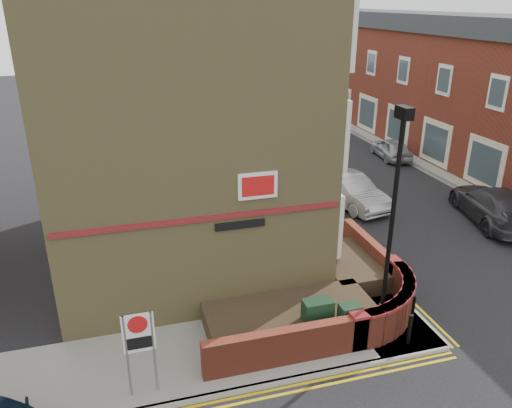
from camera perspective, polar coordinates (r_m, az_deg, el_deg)
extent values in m
plane|color=black|center=(13.59, 10.29, -18.19)|extent=(120.00, 120.00, 0.00)
cube|color=gray|center=(13.80, -6.40, -16.87)|extent=(13.00, 3.00, 0.12)
cube|color=gray|center=(27.48, -0.36, 3.91)|extent=(2.00, 32.00, 0.12)
cube|color=gray|center=(29.81, 22.18, 3.70)|extent=(4.00, 40.00, 0.12)
cube|color=gray|center=(12.68, -5.14, -21.04)|extent=(13.00, 0.15, 0.12)
cube|color=gray|center=(27.75, 1.63, 4.08)|extent=(0.15, 32.00, 0.12)
cube|color=gray|center=(28.64, 18.99, 3.44)|extent=(0.15, 40.00, 0.12)
cube|color=gold|center=(12.54, -4.89, -21.98)|extent=(13.00, 0.28, 0.01)
cube|color=gold|center=(27.84, 2.12, 4.02)|extent=(0.28, 32.00, 0.01)
cube|color=olive|center=(17.51, -9.33, 11.75)|extent=(8.00, 10.00, 11.00)
cube|color=maroon|center=(13.39, -5.99, -1.71)|extent=(7.80, 0.06, 0.15)
cube|color=white|center=(13.39, 0.21, 2.11)|extent=(1.10, 0.05, 0.75)
cube|color=black|center=(13.69, -1.81, -2.41)|extent=(1.40, 0.04, 0.22)
cylinder|color=black|center=(13.48, 15.14, -3.19)|extent=(0.12, 0.12, 6.00)
cylinder|color=black|center=(14.75, 14.11, -12.35)|extent=(0.20, 0.20, 0.80)
cube|color=black|center=(12.49, 16.59, 9.97)|extent=(0.25, 0.50, 0.30)
cube|color=black|center=(13.96, 7.00, -12.96)|extent=(0.80, 0.45, 1.20)
cube|color=black|center=(14.06, 10.56, -13.17)|extent=(0.55, 0.40, 1.10)
cylinder|color=black|center=(14.37, 17.14, -13.52)|extent=(0.11, 0.11, 0.90)
cylinder|color=black|center=(15.20, 17.48, -11.40)|extent=(0.11, 0.11, 0.90)
cylinder|color=slate|center=(12.21, -14.49, -16.58)|extent=(0.06, 0.06, 2.20)
cylinder|color=slate|center=(12.21, -11.57, -16.27)|extent=(0.06, 0.06, 2.20)
cube|color=white|center=(11.85, -13.29, -14.16)|extent=(0.72, 0.04, 1.00)
cylinder|color=red|center=(11.68, -13.39, -13.26)|extent=(0.44, 0.02, 0.44)
cube|color=maroon|center=(33.01, 20.98, 11.76)|extent=(5.00, 30.00, 7.00)
cube|color=#25282C|center=(32.61, 21.99, 18.64)|extent=(5.40, 30.40, 1.00)
cube|color=beige|center=(51.26, 6.77, 16.32)|extent=(5.00, 12.00, 7.00)
cube|color=#25282C|center=(51.00, 6.98, 20.79)|extent=(5.40, 12.40, 1.00)
cylinder|color=#382B1E|center=(24.97, 0.87, 7.60)|extent=(0.24, 0.24, 4.55)
sphere|color=#1E4517|center=(24.44, 0.91, 13.50)|extent=(3.64, 3.64, 3.64)
sphere|color=#1E4517|center=(24.42, 2.02, 11.47)|extent=(2.60, 2.60, 2.60)
sphere|color=#1E4517|center=(24.81, -0.05, 12.57)|extent=(2.86, 2.86, 2.86)
cylinder|color=#382B1E|center=(32.47, -3.28, 11.46)|extent=(0.24, 0.24, 5.04)
sphere|color=#1E4517|center=(32.05, -3.40, 16.52)|extent=(4.03, 4.03, 4.03)
sphere|color=#1E4517|center=(31.96, -2.51, 14.83)|extent=(2.88, 2.88, 2.88)
sphere|color=#1E4517|center=(32.43, -4.08, 15.68)|extent=(3.17, 3.17, 3.17)
cylinder|color=#382B1E|center=(40.22, -5.90, 13.29)|extent=(0.24, 0.24, 4.76)
sphere|color=#1E4517|center=(39.89, -6.06, 17.15)|extent=(3.81, 3.81, 3.81)
sphere|color=#1E4517|center=(39.75, -5.33, 15.88)|extent=(2.72, 2.72, 2.72)
sphere|color=#1E4517|center=(40.27, -6.57, 16.50)|extent=(2.99, 2.99, 2.99)
cylinder|color=black|center=(35.60, -3.71, 10.91)|extent=(0.10, 0.10, 3.20)
imported|color=black|center=(35.25, -3.80, 14.26)|extent=(0.20, 0.16, 1.00)
imported|color=#9B9BA2|center=(23.05, 10.66, 1.54)|extent=(2.37, 4.56, 1.43)
imported|color=maroon|center=(33.27, 1.80, 8.15)|extent=(2.61, 4.57, 1.20)
imported|color=#2F2E34|center=(23.24, 25.53, -0.08)|extent=(3.28, 5.52, 1.50)
imported|color=#9A9BA1|center=(30.67, 15.17, 6.17)|extent=(1.82, 3.70, 1.21)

